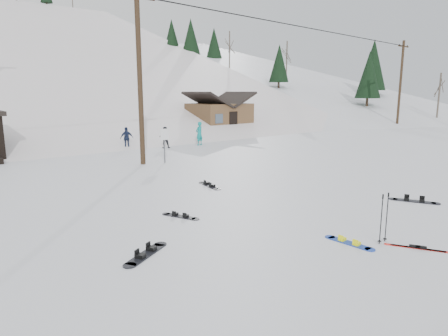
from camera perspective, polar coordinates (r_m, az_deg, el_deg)
ground at (r=9.98m, az=17.19°, el=-12.19°), size 200.00×200.00×0.00m
ridge_right at (r=73.06m, az=0.96°, el=-0.74°), size 45.66×93.98×54.59m
treeline_right at (r=64.32m, az=4.20°, el=7.53°), size 20.00×60.00×10.00m
utility_pole at (r=21.38m, az=-11.96°, el=12.99°), size 2.00×0.26×9.00m
utility_pole_right at (r=47.19m, az=23.90°, el=11.08°), size 2.00×0.26×9.00m
trail_sign at (r=21.67m, az=-8.50°, el=4.05°), size 0.50×0.09×1.85m
cabin at (r=36.93m, az=-0.68°, el=7.31°), size 5.39×4.40×3.77m
hero_snowboard at (r=10.87m, az=17.46°, el=-10.12°), size 0.32×1.40×0.10m
hero_skis at (r=11.15m, az=25.95°, el=-10.21°), size 0.82×1.39×0.08m
ski_poles at (r=11.03m, az=21.89°, el=-6.59°), size 0.36×0.09×1.30m
board_scatter_a at (r=9.89m, az=-11.08°, el=-11.91°), size 1.48×0.97×0.12m
board_scatter_b at (r=12.53m, az=-6.24°, el=-6.84°), size 0.68×1.25×0.09m
board_scatter_d at (r=15.62m, az=25.52°, el=-4.25°), size 0.91×1.54×0.12m
board_scatter_f at (r=16.39m, az=-2.09°, el=-2.48°), size 0.51×1.62×0.11m
skier_teal at (r=28.68m, az=-3.56°, el=4.94°), size 0.70×0.55×1.68m
skier_dark at (r=27.49m, az=-8.47°, el=4.34°), size 0.88×0.81×1.44m
skier_pink at (r=35.91m, az=-1.25°, el=6.27°), size 1.18×0.71×1.79m
skier_navy at (r=27.43m, az=-13.72°, el=4.17°), size 0.92×0.54×1.48m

